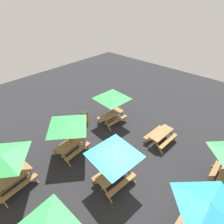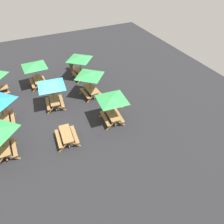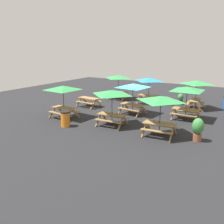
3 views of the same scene
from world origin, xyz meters
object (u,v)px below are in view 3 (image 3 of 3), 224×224
Objects in this scene: picnic_table_6 at (197,84)px; picnic_table_7 at (118,79)px; potted_plant_0 at (181,99)px; picnic_table_5 at (161,102)px; picnic_table_8 at (149,81)px; picnic_table_2 at (89,100)px; picnic_table_3 at (133,88)px; picnic_table_4 at (187,91)px; picnic_table_0 at (63,90)px; potted_plant_1 at (198,128)px; trash_bin_orange at (65,119)px; picnic_table_1 at (112,95)px.

picnic_table_6 is 7.20m from picnic_table_7.
picnic_table_7 reaches higher than potted_plant_0.
picnic_table_5 is 1.00× the size of picnic_table_7.
picnic_table_2 is at bearing 44.79° from picnic_table_8.
picnic_table_4 is at bearing -164.28° from picnic_table_3.
potted_plant_1 is (-9.10, -0.38, -1.28)m from picnic_table_0.
picnic_table_0 is at bearing 89.22° from picnic_table_7.
picnic_table_0 and picnic_table_3 have the same top height.
picnic_table_7 is at bearing -26.74° from picnic_table_4.
trash_bin_orange is (5.80, 9.02, -1.49)m from picnic_table_6.
picnic_table_0 is at bearing 55.79° from potted_plant_0.
picnic_table_2 is 1.96× the size of potted_plant_0.
picnic_table_7 is 2.42× the size of potted_plant_0.
picnic_table_1 is at bearing 45.34° from picnic_table_4.
picnic_table_6 is (-7.76, -3.92, 1.43)m from picnic_table_2.
picnic_table_4 is (-7.97, -0.44, 1.43)m from picnic_table_2.
picnic_table_4 is 4.29m from potted_plant_1.
potted_plant_1 is (-5.28, -0.12, -1.28)m from picnic_table_1.
picnic_table_5 is at bearing -6.59° from picnic_table_6.
picnic_table_3 is 1.20× the size of picnic_table_5.
trash_bin_orange is 1.02× the size of potted_plant_0.
trash_bin_orange is at bearing 40.98° from picnic_table_4.
picnic_table_8 is at bearing -89.40° from picnic_table_1.
picnic_table_3 is at bearing 67.00° from potted_plant_0.
picnic_table_8 reaches higher than picnic_table_2.
picnic_table_7 is (7.10, -7.54, 0.00)m from picnic_table_5.
potted_plant_0 is (-5.75, -0.87, -1.48)m from picnic_table_7.
picnic_table_6 and picnic_table_7 have the same top height.
picnic_table_2 is at bearing 37.13° from potted_plant_0.
picnic_table_6 reaches higher than picnic_table_2.
picnic_table_7 is (3.64, -4.10, 0.00)m from picnic_table_3.
picnic_table_7 is at bearing -85.64° from picnic_table_0.
picnic_table_0 is 3.98m from picnic_table_2.
picnic_table_1 and picnic_table_6 have the same top height.
potted_plant_1 is (-7.70, -1.80, 0.22)m from trash_bin_orange.
picnic_table_8 is (3.98, 0.24, 0.00)m from picnic_table_6.
picnic_table_8 is at bearing -131.80° from picnic_table_2.
potted_plant_0 is at bearing -106.85° from picnic_table_3.
picnic_table_5 is 7.56m from picnic_table_6.
picnic_table_4 is at bearing -172.86° from picnic_table_2.
trash_bin_orange is (2.23, 4.90, -1.49)m from picnic_table_3.
picnic_table_1 is 0.83× the size of picnic_table_3.
picnic_table_2 is (4.38, -3.41, -1.43)m from picnic_table_1.
picnic_table_5 is 8.65m from potted_plant_0.
picnic_table_1 is 5.43m from potted_plant_1.
picnic_table_3 is 6.41m from potted_plant_1.
picnic_table_8 is (4.19, -3.24, 0.00)m from picnic_table_4.
picnic_table_6 is at bearing -95.71° from picnic_table_5.
potted_plant_1 is at bearing 140.84° from picnic_table_7.
picnic_table_5 is 10.36m from picnic_table_7.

